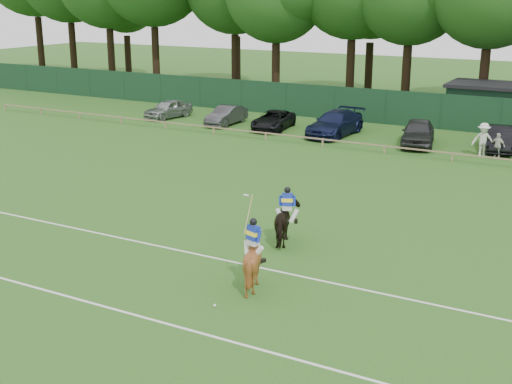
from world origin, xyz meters
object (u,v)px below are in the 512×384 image
Objects in this scene: suv_black at (273,120)px; estate_black at (501,139)px; sedan_navy at (335,123)px; polo_ball at (215,305)px; horse_dark at (287,222)px; spectator_left at (483,140)px; utility_shed at (509,106)px; hatch_grey at (418,133)px; sedan_silver at (168,109)px; sedan_grey at (226,115)px; spectator_mid at (497,146)px; horse_chestnut at (253,260)px.

estate_black reaches higher than suv_black.
polo_ball is (6.74, -25.89, -0.76)m from sedan_navy.
horse_dark is 0.36× the size of sedan_navy.
estate_black is 2.15m from spectator_left.
horse_dark reaches higher than sedan_navy.
utility_shed reaches higher than suv_black.
polo_ball is at bearing -100.81° from hatch_grey.
hatch_grey is 9.73m from utility_shed.
estate_black is at bearing 11.96° from sedan_silver.
spectator_mid is at bearing -5.14° from sedan_grey.
polo_ball is (1.01, -25.49, -0.77)m from hatch_grey.
spectator_mid reaches higher than suv_black.
sedan_grey is 8.38m from sedan_navy.
horse_dark is 20.93m from estate_black.
polo_ball is at bearing -107.27° from estate_black.
horse_chestnut reaches higher than horse_dark.
spectator_mid is (24.35, -1.53, 0.04)m from sedan_silver.
spectator_mid is at bearing -13.35° from suv_black.
utility_shed is (-0.23, 9.92, 0.55)m from spectator_left.
horse_chestnut is 31.65m from sedan_silver.
sedan_navy is (-7.03, 23.98, -0.10)m from horse_chestnut.
estate_black is (4.28, 20.48, -0.12)m from horse_dark.
horse_chestnut reaches higher than sedan_navy.
sedan_navy is at bearing -174.27° from spectator_mid.
sedan_navy is at bearing 104.59° from polo_ball.
spectator_mid is (0.19, -2.14, 0.01)m from estate_black.
sedan_grey is at bearing 158.80° from spectator_left.
spectator_left is 21.87× the size of polo_ball.
utility_shed reaches higher than polo_ball.
horse_chestnut is at bearing -114.47° from spectator_left.
polo_ball is (-0.29, -1.91, -0.87)m from horse_chestnut.
spectator_left is at bearing -27.13° from hatch_grey.
horse_dark is 1.10× the size of horse_chestnut.
horse_dark is 18.81m from spectator_left.
suv_black is 15.38m from spectator_mid.
suv_black is at bearing 10.02° from sedan_silver.
utility_shed reaches higher than sedan_grey.
estate_black reaches higher than sedan_silver.
spectator_mid is 16.46× the size of polo_ball.
utility_shed reaches higher than sedan_navy.
hatch_grey reaches higher than sedan_grey.
horse_chestnut is at bearing -70.20° from sedan_navy.
sedan_navy reaches higher than estate_black.
utility_shed reaches higher than sedan_silver.
sedan_grey is 3.77m from suv_black.
estate_black is 49.31× the size of polo_ball.
sedan_navy is 0.66× the size of utility_shed.
horse_dark is at bearing -118.43° from spectator_left.
suv_black is 1.03× the size of estate_black.
sedan_silver is 24.39m from spectator_mid.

